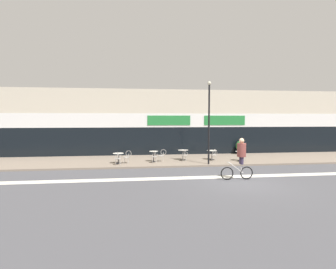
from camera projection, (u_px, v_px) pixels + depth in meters
name	position (u px, v px, depth m)	size (l,w,h in m)	color
ground_plane	(242.00, 183.00, 13.41)	(120.00, 120.00, 0.00)	#4C4C51
sidewalk_slab	(205.00, 160.00, 20.58)	(40.00, 5.50, 0.12)	gray
storefront_facade	(192.00, 123.00, 25.08)	(40.00, 4.06, 5.82)	beige
bike_lane_stripe	(232.00, 177.00, 14.82)	(36.00, 0.70, 0.01)	silver
bistro_table_0	(118.00, 156.00, 18.42)	(0.75, 0.75, 0.73)	black
bistro_table_1	(154.00, 154.00, 19.21)	(0.65, 0.65, 0.77)	black
bistro_table_2	(183.00, 153.00, 20.00)	(0.77, 0.77, 0.76)	black
bistro_table_3	(212.00, 153.00, 20.14)	(0.74, 0.74, 0.71)	black
bistro_table_4	(240.00, 154.00, 19.62)	(0.65, 0.65, 0.71)	black
cafe_chair_0_near	(118.00, 157.00, 17.80)	(0.45, 0.60, 0.90)	#B7B2AD
cafe_chair_0_side	(127.00, 156.00, 18.49)	(0.60, 0.45, 0.90)	#B7B2AD
cafe_chair_1_near	(154.00, 156.00, 18.59)	(0.45, 0.60, 0.90)	#B7B2AD
cafe_chair_1_side	(162.00, 154.00, 19.27)	(0.60, 0.44, 0.90)	#B7B2AD
cafe_chair_2_near	(185.00, 154.00, 19.38)	(0.44, 0.60, 0.90)	#B7B2AD
cafe_chair_3_near	(214.00, 154.00, 19.52)	(0.42, 0.59, 0.90)	#B7B2AD
cafe_chair_4_near	(243.00, 155.00, 19.00)	(0.42, 0.58, 0.90)	#B7B2AD
planter_pot	(240.00, 147.00, 23.27)	(0.76, 0.76, 1.19)	brown
lamp_post	(209.00, 117.00, 18.02)	(0.26, 0.26, 5.71)	black
cyclist_0	(240.00, 155.00, 14.03)	(1.79, 0.49, 2.24)	black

